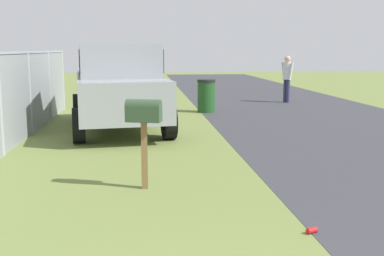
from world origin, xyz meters
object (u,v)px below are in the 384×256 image
mailbox (144,118)px  pickup_truck (118,86)px  pedestrian (287,75)px  trash_bin (206,96)px

mailbox → pickup_truck: 5.09m
pickup_truck → pedestrian: 8.20m
mailbox → pedestrian: bearing=-10.8°
pickup_truck → pedestrian: bearing=125.8°
pickup_truck → trash_bin: pickup_truck is taller
pickup_truck → pedestrian: pickup_truck is taller
pickup_truck → trash_bin: size_ratio=4.94×
mailbox → pickup_truck: pickup_truck is taller
pedestrian → trash_bin: bearing=7.7°
mailbox → pedestrian: size_ratio=0.74×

